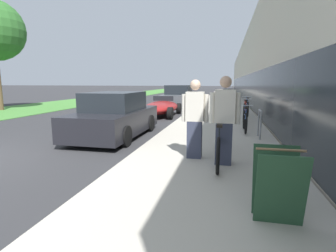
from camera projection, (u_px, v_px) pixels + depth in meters
name	position (u px, v px, depth m)	size (l,w,h in m)	color
sidewalk_slab	(223.00, 100.00, 24.69)	(3.63, 70.00, 0.13)	#BCB5A5
storefront_facade	(285.00, 70.00, 30.40)	(10.01, 70.00, 6.24)	beige
lawn_strip	(116.00, 97.00, 31.28)	(5.45, 70.00, 0.03)	#478438
tandem_bicycle	(220.00, 142.00, 5.72)	(0.52, 2.74, 0.88)	black
person_rider	(224.00, 121.00, 5.27)	(0.61, 0.24, 1.79)	#33384C
person_bystander	(195.00, 119.00, 5.73)	(0.59, 0.23, 1.72)	#33384C
bike_rack_hoop	(260.00, 121.00, 7.86)	(0.05, 0.60, 0.84)	gray
cruiser_bike_nearest	(245.00, 121.00, 8.90)	(0.52, 1.65, 0.87)	black
cruiser_bike_middle	(245.00, 113.00, 10.89)	(0.52, 1.73, 0.96)	black
cruiser_bike_farthest	(247.00, 108.00, 12.87)	(0.52, 1.86, 0.94)	black
sandwich_board_sign	(278.00, 185.00, 3.16)	(0.56, 0.56, 0.90)	#23472D
parked_sedan_curbside	(115.00, 117.00, 8.59)	(1.87, 4.02, 1.47)	black
vintage_roadster_curbside	(161.00, 108.00, 13.87)	(1.73, 4.03, 1.03)	maroon
parked_sedan_far	(179.00, 97.00, 18.83)	(1.98, 4.45, 1.56)	#4C5156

